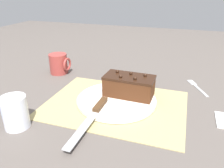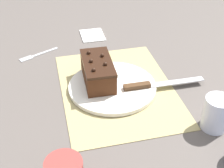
{
  "view_description": "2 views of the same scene",
  "coord_description": "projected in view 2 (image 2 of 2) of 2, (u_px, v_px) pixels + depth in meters",
  "views": [
    {
      "loc": [
        0.19,
        -0.61,
        0.37
      ],
      "look_at": [
        -0.02,
        0.04,
        0.06
      ],
      "focal_mm": 35.0,
      "sensor_mm": 36.0,
      "label": 1
    },
    {
      "loc": [
        -0.75,
        0.19,
        0.58
      ],
      "look_at": [
        -0.03,
        0.02,
        0.04
      ],
      "focal_mm": 50.0,
      "sensor_mm": 36.0,
      "label": 2
    }
  ],
  "objects": [
    {
      "name": "drinking_glass",
      "position": [
        216.0,
        113.0,
        0.8
      ],
      "size": [
        0.07,
        0.07,
        0.09
      ],
      "color": "white",
      "rests_on": "ground_plane"
    },
    {
      "name": "placemat_woven",
      "position": [
        117.0,
        88.0,
        0.97
      ],
      "size": [
        0.46,
        0.34,
        0.0
      ],
      "primitive_type": "cube",
      "color": "tan",
      "rests_on": "ground_plane"
    },
    {
      "name": "serving_knife",
      "position": [
        151.0,
        85.0,
        0.95
      ],
      "size": [
        0.02,
        0.26,
        0.01
      ],
      "rotation": [
        0.0,
        0.0,
        3.13
      ],
      "color": "#472D19",
      "rests_on": "cake_plate"
    },
    {
      "name": "folded_napkin",
      "position": [
        92.0,
        35.0,
        1.25
      ],
      "size": [
        0.11,
        0.09,
        0.01
      ],
      "primitive_type": "cube",
      "color": "white",
      "rests_on": "ground_plane"
    },
    {
      "name": "ground_plane",
      "position": [
        117.0,
        88.0,
        0.97
      ],
      "size": [
        3.0,
        3.0,
        0.0
      ],
      "primitive_type": "plane",
      "color": "#544C47"
    },
    {
      "name": "cake_plate",
      "position": [
        112.0,
        86.0,
        0.96
      ],
      "size": [
        0.27,
        0.27,
        0.01
      ],
      "color": "white",
      "rests_on": "placemat_woven"
    },
    {
      "name": "dessert_fork",
      "position": [
        36.0,
        55.0,
        1.13
      ],
      "size": [
        0.08,
        0.14,
        0.01
      ],
      "rotation": [
        0.0,
        0.0,
        0.44
      ],
      "color": "#B7BABF",
      "rests_on": "ground_plane"
    },
    {
      "name": "chocolate_cake",
      "position": [
        98.0,
        71.0,
        0.95
      ],
      "size": [
        0.17,
        0.09,
        0.08
      ],
      "rotation": [
        0.0,
        0.0,
        -0.03
      ],
      "color": "#472614",
      "rests_on": "cake_plate"
    }
  ]
}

